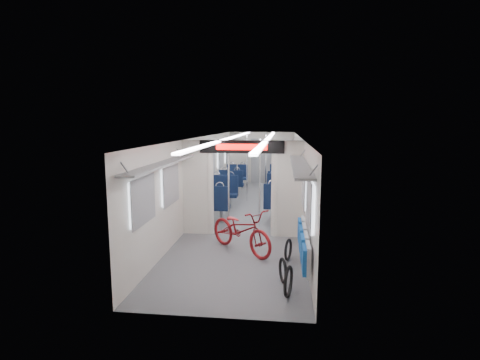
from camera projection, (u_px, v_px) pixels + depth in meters
The scene contains 14 objects.
carriage at pixel (249, 166), 10.66m from camera, with size 12.00×12.02×2.31m.
bicycle at pixel (241, 230), 7.88m from camera, with size 0.63×1.81×0.95m, color maroon.
flip_bench at pixel (303, 243), 6.69m from camera, with size 0.12×2.09×0.50m.
bike_hoop_a at pixel (288, 283), 5.86m from camera, with size 0.50×0.50×0.05m, color black.
bike_hoop_b at pixel (283, 272), 6.38m from camera, with size 0.44×0.44×0.05m, color black.
bike_hoop_c at pixel (288, 251), 7.41m from camera, with size 0.44×0.44×0.05m, color black.
seat_bay_near_left at pixel (218, 195), 11.15m from camera, with size 0.94×2.22×1.14m.
seat_bay_near_right at pixel (281, 194), 11.35m from camera, with size 0.96×2.31×1.17m.
seat_bay_far_left at pixel (234, 178), 14.85m from camera, with size 0.90×2.02×1.08m.
seat_bay_far_right at pixel (282, 180), 14.09m from camera, with size 0.96×2.30×1.17m.
stanchion_near_left at pixel (229, 185), 9.43m from camera, with size 0.05×0.05×2.30m, color silver.
stanchion_near_right at pixel (260, 184), 9.68m from camera, with size 0.04×0.04×2.30m, color silver.
stanchion_far_left at pixel (247, 168), 12.88m from camera, with size 0.04×0.04×2.30m, color silver.
stanchion_far_right at pixel (266, 169), 12.82m from camera, with size 0.04×0.04×2.30m, color silver.
Camera 1 is at (0.95, -10.83, 2.71)m, focal length 28.00 mm.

